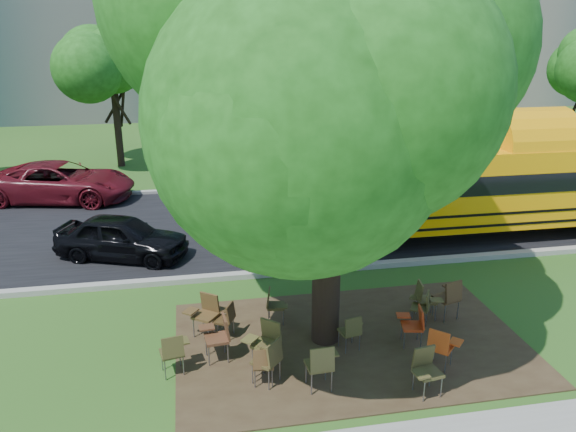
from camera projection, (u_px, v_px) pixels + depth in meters
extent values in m
plane|color=#254E18|center=(297.00, 335.00, 11.72)|extent=(160.00, 160.00, 0.00)
cube|color=#382819|center=(350.00, 342.00, 11.43)|extent=(7.00, 4.50, 0.03)
cube|color=black|center=(255.00, 223.00, 18.23)|extent=(80.00, 8.00, 0.04)
cube|color=gray|center=(274.00, 273.00, 14.49)|extent=(80.00, 0.25, 0.14)
cube|color=gray|center=(241.00, 188.00, 22.02)|extent=(80.00, 0.25, 0.14)
cylinder|color=black|center=(118.00, 128.00, 25.17)|extent=(0.32, 0.32, 3.50)
sphere|color=#1A4E11|center=(112.00, 71.00, 24.37)|extent=(4.80, 4.80, 4.80)
cylinder|color=black|center=(409.00, 119.00, 25.45)|extent=(0.38, 0.38, 4.20)
sphere|color=#1A4E11|center=(414.00, 51.00, 24.50)|extent=(5.60, 5.60, 5.60)
cylinder|color=black|center=(327.00, 241.00, 10.82)|extent=(0.56, 0.56, 4.39)
sphere|color=#1A4E11|center=(331.00, 66.00, 9.76)|extent=(7.20, 7.20, 7.20)
cube|color=#F7A007|center=(521.00, 181.00, 17.01)|extent=(10.21, 2.36, 2.27)
cube|color=black|center=(530.00, 173.00, 16.97)|extent=(9.65, 2.40, 0.56)
cube|color=#F7A007|center=(339.00, 214.00, 16.28)|extent=(1.21, 2.04, 0.88)
cube|color=black|center=(518.00, 199.00, 17.19)|extent=(10.23, 2.39, 0.07)
cube|color=black|center=(517.00, 210.00, 17.30)|extent=(10.23, 2.39, 0.07)
cylinder|color=black|center=(364.00, 243.00, 15.42)|extent=(0.93, 0.28, 0.93)
cylinder|color=black|center=(341.00, 216.00, 17.58)|extent=(0.93, 0.28, 0.93)
cylinder|color=black|center=(569.00, 202.00, 18.92)|extent=(0.93, 0.28, 0.93)
cube|color=#443F1D|center=(172.00, 353.00, 10.29)|extent=(0.48, 0.46, 0.05)
cube|color=#443F1D|center=(173.00, 347.00, 10.07)|extent=(0.40, 0.17, 0.39)
cube|color=#443F1D|center=(183.00, 341.00, 10.46)|extent=(0.26, 0.31, 0.03)
cylinder|color=slate|center=(162.00, 360.00, 10.45)|extent=(0.02, 0.02, 0.44)
cylinder|color=slate|center=(183.00, 366.00, 10.28)|extent=(0.02, 0.02, 0.44)
cube|color=#50361C|center=(263.00, 364.00, 10.01)|extent=(0.42, 0.40, 0.05)
cube|color=#50361C|center=(263.00, 360.00, 9.79)|extent=(0.37, 0.13, 0.36)
cube|color=#50361C|center=(275.00, 354.00, 10.11)|extent=(0.23, 0.27, 0.03)
cylinder|color=slate|center=(255.00, 369.00, 10.21)|extent=(0.02, 0.02, 0.41)
cylinder|color=slate|center=(272.00, 378.00, 9.94)|extent=(0.02, 0.02, 0.41)
cube|color=#453B1E|center=(266.00, 361.00, 10.00)|extent=(0.60, 0.60, 0.05)
cube|color=#453B1E|center=(275.00, 353.00, 9.83)|extent=(0.35, 0.37, 0.42)
cube|color=#453B1E|center=(267.00, 346.00, 10.23)|extent=(0.37, 0.36, 0.03)
cylinder|color=slate|center=(253.00, 374.00, 10.02)|extent=(0.02, 0.02, 0.47)
cylinder|color=slate|center=(280.00, 370.00, 10.13)|extent=(0.02, 0.02, 0.47)
cube|color=brown|center=(266.00, 345.00, 10.48)|extent=(0.61, 0.61, 0.05)
cube|color=brown|center=(271.00, 330.00, 10.56)|extent=(0.38, 0.35, 0.42)
cube|color=brown|center=(250.00, 339.00, 10.44)|extent=(0.37, 0.37, 0.03)
cylinder|color=slate|center=(269.00, 363.00, 10.33)|extent=(0.03, 0.03, 0.47)
cylinder|color=slate|center=(263.00, 349.00, 10.79)|extent=(0.03, 0.03, 0.47)
cube|color=brown|center=(319.00, 365.00, 9.85)|extent=(0.47, 0.45, 0.05)
cube|color=brown|center=(322.00, 360.00, 9.59)|extent=(0.43, 0.12, 0.43)
cube|color=brown|center=(331.00, 352.00, 10.00)|extent=(0.25, 0.31, 0.03)
cylinder|color=slate|center=(306.00, 372.00, 10.05)|extent=(0.03, 0.03, 0.48)
cylinder|color=slate|center=(332.00, 381.00, 9.80)|extent=(0.03, 0.03, 0.48)
cube|color=#463F1E|center=(428.00, 373.00, 9.68)|extent=(0.48, 0.46, 0.05)
cube|color=#463F1E|center=(423.00, 356.00, 9.77)|extent=(0.41, 0.16, 0.41)
cube|color=#463F1E|center=(421.00, 374.00, 9.44)|extent=(0.26, 0.31, 0.03)
cylinder|color=slate|center=(441.00, 388.00, 9.65)|extent=(0.02, 0.02, 0.45)
cylinder|color=slate|center=(413.00, 380.00, 9.85)|extent=(0.02, 0.02, 0.45)
cube|color=#B73513|center=(412.00, 326.00, 11.20)|extent=(0.46, 0.48, 0.05)
cube|color=#B73513|center=(421.00, 317.00, 11.13)|extent=(0.17, 0.40, 0.39)
cube|color=#B73513|center=(403.00, 315.00, 11.39)|extent=(0.31, 0.26, 0.03)
cylinder|color=slate|center=(404.00, 340.00, 11.12)|extent=(0.02, 0.02, 0.44)
cylinder|color=slate|center=(418.00, 332.00, 11.42)|extent=(0.02, 0.02, 0.44)
cube|color=#C54815|center=(441.00, 347.00, 10.47)|extent=(0.57, 0.57, 0.05)
cube|color=#C54815|center=(438.00, 341.00, 10.26)|extent=(0.35, 0.34, 0.39)
cube|color=#C54815|center=(456.00, 342.00, 10.42)|extent=(0.35, 0.35, 0.03)
cylinder|color=slate|center=(434.00, 350.00, 10.76)|extent=(0.02, 0.02, 0.44)
cylinder|color=slate|center=(445.00, 364.00, 10.33)|extent=(0.02, 0.02, 0.44)
cube|color=#3F2C16|center=(224.00, 320.00, 11.51)|extent=(0.49, 0.50, 0.05)
cube|color=#3F2C16|center=(231.00, 312.00, 11.40)|extent=(0.23, 0.36, 0.36)
cube|color=#3F2C16|center=(222.00, 310.00, 11.70)|extent=(0.31, 0.29, 0.03)
cylinder|color=slate|center=(214.00, 331.00, 11.47)|extent=(0.02, 0.02, 0.41)
cylinder|color=slate|center=(234.00, 326.00, 11.67)|extent=(0.02, 0.02, 0.41)
cube|color=#4F381C|center=(205.00, 316.00, 11.52)|extent=(0.60, 0.60, 0.05)
cube|color=#4F381C|center=(210.00, 302.00, 11.61)|extent=(0.40, 0.33, 0.42)
cube|color=#4F381C|center=(191.00, 311.00, 11.46)|extent=(0.36, 0.37, 0.03)
cylinder|color=slate|center=(208.00, 332.00, 11.38)|extent=(0.03, 0.03, 0.47)
cylinder|color=slate|center=(204.00, 320.00, 11.83)|extent=(0.03, 0.03, 0.47)
cube|color=#443E1D|center=(276.00, 306.00, 12.07)|extent=(0.43, 0.45, 0.05)
cube|color=#443E1D|center=(268.00, 298.00, 12.01)|extent=(0.16, 0.37, 0.37)
cube|color=#443E1D|center=(282.00, 306.00, 11.82)|extent=(0.29, 0.25, 0.03)
cylinder|color=slate|center=(283.00, 311.00, 12.28)|extent=(0.02, 0.02, 0.41)
cylinder|color=slate|center=(269.00, 318.00, 11.99)|extent=(0.02, 0.02, 0.41)
cube|color=#423F1C|center=(349.00, 332.00, 11.08)|extent=(0.44, 0.43, 0.04)
cube|color=#423F1C|center=(354.00, 327.00, 10.87)|extent=(0.37, 0.16, 0.36)
cube|color=#423F1C|center=(356.00, 322.00, 11.23)|extent=(0.24, 0.29, 0.03)
cylinder|color=slate|center=(339.00, 338.00, 11.22)|extent=(0.02, 0.02, 0.40)
cylinder|color=slate|center=(359.00, 343.00, 11.06)|extent=(0.02, 0.02, 0.40)
cube|color=brown|center=(427.00, 300.00, 12.25)|extent=(0.46, 0.47, 0.05)
cube|color=brown|center=(419.00, 291.00, 12.17)|extent=(0.16, 0.41, 0.40)
cube|color=brown|center=(436.00, 300.00, 11.99)|extent=(0.31, 0.26, 0.03)
cylinder|color=slate|center=(431.00, 305.00, 12.48)|extent=(0.02, 0.02, 0.45)
cylinder|color=slate|center=(420.00, 313.00, 12.15)|extent=(0.02, 0.02, 0.45)
cube|color=#492F1A|center=(446.00, 298.00, 12.23)|extent=(0.57, 0.56, 0.06)
cube|color=#492F1A|center=(454.00, 292.00, 11.99)|extent=(0.45, 0.23, 0.44)
cube|color=#492F1A|center=(451.00, 287.00, 12.44)|extent=(0.32, 0.37, 0.03)
cylinder|color=slate|center=(433.00, 306.00, 12.39)|extent=(0.03, 0.03, 0.50)
cylinder|color=slate|center=(458.00, 310.00, 12.24)|extent=(0.03, 0.03, 0.50)
cube|color=#48411F|center=(420.00, 308.00, 12.02)|extent=(0.50, 0.50, 0.04)
cube|color=#48411F|center=(428.00, 301.00, 11.90)|extent=(0.25, 0.35, 0.36)
cube|color=#48411F|center=(416.00, 298.00, 12.21)|extent=(0.32, 0.30, 0.03)
cylinder|color=slate|center=(411.00, 318.00, 12.00)|extent=(0.02, 0.02, 0.40)
cylinder|color=slate|center=(427.00, 314.00, 12.17)|extent=(0.02, 0.02, 0.40)
cube|color=#4F2F1C|center=(217.00, 339.00, 10.68)|extent=(0.46, 0.48, 0.05)
cube|color=#4F2F1C|center=(226.00, 327.00, 10.65)|extent=(0.14, 0.43, 0.43)
cube|color=#4F2F1C|center=(207.00, 327.00, 10.83)|extent=(0.32, 0.26, 0.03)
cylinder|color=slate|center=(209.00, 356.00, 10.55)|extent=(0.03, 0.03, 0.48)
cylinder|color=slate|center=(225.00, 343.00, 10.97)|extent=(0.03, 0.03, 0.48)
imported|color=black|center=(122.00, 237.00, 15.39)|extent=(3.89, 2.66, 1.23)
imported|color=#540E17|center=(61.00, 182.00, 20.39)|extent=(5.57, 3.43, 1.44)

